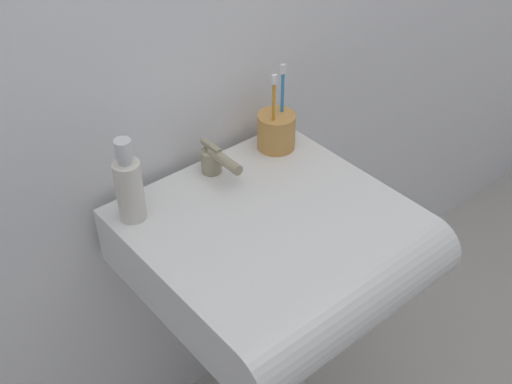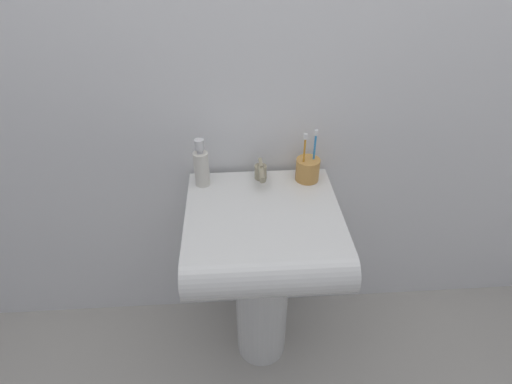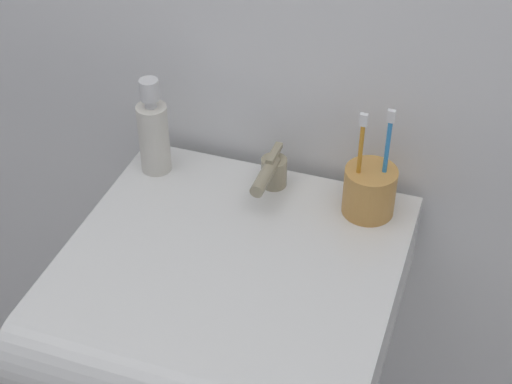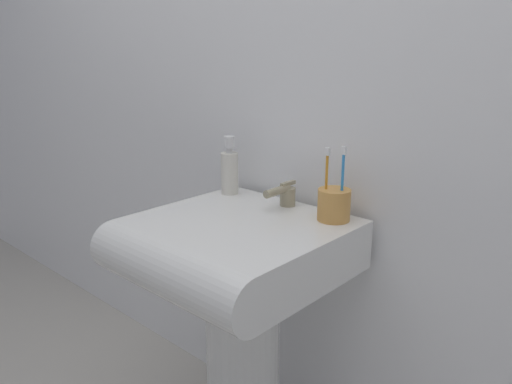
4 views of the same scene
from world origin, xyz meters
name	(u,v)px [view 3 (image 3 of 4)]	position (x,y,z in m)	size (l,w,h in m)	color
sink_basin	(223,304)	(0.00, -0.05, 0.69)	(0.50, 0.52, 0.13)	white
faucet	(271,172)	(0.01, 0.17, 0.79)	(0.04, 0.12, 0.07)	tan
toothbrush_cup	(370,190)	(0.17, 0.16, 0.80)	(0.08, 0.08, 0.19)	#D19347
soap_bottle	(154,133)	(-0.20, 0.16, 0.83)	(0.05, 0.05, 0.18)	silver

